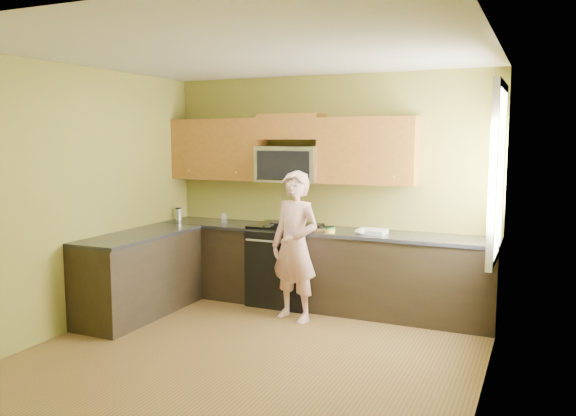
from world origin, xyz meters
The scene contains 25 objects.
floor centered at (0.00, 0.00, 0.00)m, with size 4.00×4.00×0.00m, color brown.
ceiling centered at (0.00, 0.00, 2.70)m, with size 4.00×4.00×0.00m, color white.
wall_back centered at (0.00, 2.00, 1.35)m, with size 4.00×4.00×0.00m, color olive.
wall_front centered at (0.00, -2.00, 1.35)m, with size 4.00×4.00×0.00m, color olive.
wall_left centered at (-2.00, 0.00, 1.35)m, with size 4.00×4.00×0.00m, color olive.
wall_right centered at (2.00, 0.00, 1.35)m, with size 4.00×4.00×0.00m, color olive.
cabinet_back_run centered at (0.00, 1.70, 0.44)m, with size 4.00×0.60×0.88m, color black.
cabinet_left_run centered at (-1.70, 0.60, 0.44)m, with size 0.60×1.60×0.88m, color black.
countertop_back centered at (0.00, 1.69, 0.90)m, with size 4.00×0.62×0.04m, color black.
countertop_left centered at (-1.69, 0.60, 0.90)m, with size 0.62×1.60×0.04m, color black.
stove centered at (-0.40, 1.68, 0.47)m, with size 0.76×0.65×0.95m, color black, non-canonical shape.
microwave centered at (-0.40, 1.80, 1.45)m, with size 0.76×0.40×0.42m, color silver, non-canonical shape.
upper_cab_left centered at (-1.39, 1.83, 1.45)m, with size 1.22×0.33×0.75m, color brown, non-canonical shape.
upper_cab_right centered at (0.54, 1.83, 1.45)m, with size 1.12×0.33×0.75m, color brown, non-canonical shape.
upper_cab_over_mw centered at (-0.40, 1.83, 2.10)m, with size 0.76×0.33×0.30m, color brown.
window centered at (1.98, 1.20, 1.65)m, with size 0.06×1.06×1.66m, color white, non-canonical shape.
woman centered at (-0.05, 1.15, 0.81)m, with size 0.59×0.39×1.62m, color #EB7F75.
frying_pan centered at (-0.38, 1.51, 0.95)m, with size 0.26×0.46×0.06m, color black, non-canonical shape.
butter_tub centered at (0.22, 1.50, 0.92)m, with size 0.12×0.12×0.09m, color #EFF841, non-canonical shape.
toast_slice centered at (0.08, 1.57, 0.93)m, with size 0.11×0.11×0.01m, color #B27F47.
napkin_a centered at (-0.16, 1.45, 0.95)m, with size 0.11×0.12×0.06m, color silver.
napkin_b centered at (0.55, 1.53, 0.95)m, with size 0.12×0.13×0.07m, color silver.
dish_towel centered at (0.66, 1.65, 0.95)m, with size 0.30×0.24×0.05m, color white.
travel_mug centered at (-1.90, 1.66, 0.92)m, with size 0.08×0.08×0.16m, color silver, non-canonical shape.
glass_a centered at (-1.24, 1.68, 0.98)m, with size 0.07×0.07×0.12m, color silver.
Camera 1 is at (2.38, -4.46, 1.98)m, focal length 36.01 mm.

